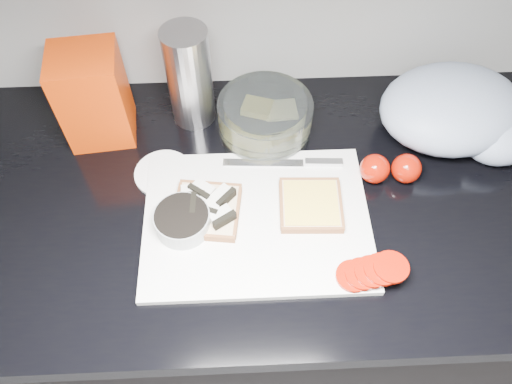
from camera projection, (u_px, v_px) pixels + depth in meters
base_cabinet at (289, 291)px, 1.32m from camera, size 3.50×0.60×0.86m
countertop at (302, 195)px, 0.95m from camera, size 3.50×0.64×0.04m
cutting_board at (257, 220)px, 0.89m from camera, size 0.40×0.30×0.01m
bread_left at (206, 208)px, 0.88m from camera, size 0.13×0.13×0.04m
bread_right at (311, 205)px, 0.89m from camera, size 0.12×0.12×0.02m
tomato_slices at (372, 272)px, 0.81m from camera, size 0.13×0.08×0.02m
knife at (298, 163)px, 0.95m from camera, size 0.23×0.03×0.01m
seed_tub at (183, 221)px, 0.86m from camera, size 0.10×0.10×0.05m
tub_lid at (163, 173)px, 0.95m from camera, size 0.14×0.14×0.01m
glass_bowl at (265, 118)px, 0.99m from camera, size 0.19×0.19×0.08m
bread_bag at (93, 96)px, 0.94m from camera, size 0.13×0.13×0.19m
steel_canister at (189, 77)px, 0.96m from camera, size 0.09×0.09×0.21m
grocery_bag at (458, 113)px, 0.97m from camera, size 0.32×0.27×0.12m
whole_tomatoes at (390, 169)px, 0.93m from camera, size 0.11×0.06×0.06m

